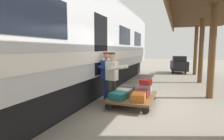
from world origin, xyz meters
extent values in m
plane|color=gray|center=(0.00, 0.00, 0.00)|extent=(60.00, 60.00, 0.00)
cylinder|color=brown|center=(-1.92, -8.45, 1.70)|extent=(0.24, 0.24, 3.40)
cylinder|color=brown|center=(-1.92, -5.07, 1.70)|extent=(0.24, 0.24, 3.40)
cylinder|color=brown|center=(-1.92, -1.69, 1.70)|extent=(0.24, 0.24, 3.40)
cube|color=brown|center=(-0.37, 0.00, 3.25)|extent=(0.08, 17.71, 0.30)
cube|color=#B7BABF|center=(3.23, 0.00, 2.35)|extent=(3.00, 17.30, 2.90)
cube|color=black|center=(3.23, 0.00, 0.45)|extent=(2.55, 16.44, 0.90)
cube|color=silver|center=(1.72, 0.00, 1.55)|extent=(0.03, 16.96, 0.36)
cube|color=black|center=(1.72, -6.06, 2.45)|extent=(0.02, 1.90, 0.84)
cube|color=black|center=(1.72, -3.03, 2.45)|extent=(0.02, 1.90, 0.84)
cube|color=black|center=(1.72, 3.03, 2.45)|extent=(0.02, 1.90, 0.84)
cube|color=black|center=(1.78, 0.00, 1.95)|extent=(0.12, 1.10, 2.00)
cube|color=brown|center=(0.59, 0.10, 0.26)|extent=(1.36, 1.86, 0.07)
cylinder|color=black|center=(0.05, 0.85, 0.11)|extent=(0.23, 0.05, 0.23)
cylinder|color=black|center=(1.14, 0.85, 0.11)|extent=(0.23, 0.05, 0.23)
cylinder|color=black|center=(0.05, -0.64, 0.11)|extent=(0.23, 0.05, 0.23)
cylinder|color=black|center=(1.14, -0.64, 0.11)|extent=(0.23, 0.05, 0.23)
cube|color=#9EA0A5|center=(0.29, -0.41, 0.45)|extent=(0.48, 0.55, 0.30)
cube|color=#4C515B|center=(0.90, -0.41, 0.40)|extent=(0.57, 0.54, 0.21)
cube|color=#1E666B|center=(0.90, 0.61, 0.40)|extent=(0.53, 0.60, 0.20)
cube|color=#CC6B23|center=(0.29, 0.61, 0.41)|extent=(0.43, 0.58, 0.22)
cube|color=beige|center=(0.90, 0.10, 0.40)|extent=(0.52, 0.55, 0.19)
cube|color=maroon|center=(0.29, 0.10, 0.41)|extent=(0.44, 0.47, 0.21)
cube|color=#AD231E|center=(0.26, -0.41, 0.68)|extent=(0.39, 0.49, 0.18)
cylinder|color=navy|center=(1.56, -0.03, 0.41)|extent=(0.16, 0.16, 0.82)
cylinder|color=navy|center=(1.50, 0.16, 0.41)|extent=(0.16, 0.16, 0.82)
cube|color=navy|center=(1.53, 0.06, 1.12)|extent=(0.41, 0.31, 0.60)
cylinder|color=tan|center=(1.53, 0.06, 1.45)|extent=(0.09, 0.09, 0.06)
sphere|color=tan|center=(1.53, 0.06, 1.59)|extent=(0.22, 0.22, 0.22)
cylinder|color=#A51919|center=(1.53, 0.06, 1.67)|extent=(0.21, 0.21, 0.06)
cylinder|color=navy|center=(1.78, -0.03, 1.22)|extent=(0.54, 0.25, 0.21)
cylinder|color=navy|center=(1.69, 0.28, 1.22)|extent=(0.54, 0.25, 0.21)
cylinder|color=#332D28|center=(1.24, 0.46, 0.41)|extent=(0.16, 0.16, 0.82)
cylinder|color=#332D28|center=(1.19, 0.27, 0.41)|extent=(0.16, 0.16, 0.82)
cube|color=silver|center=(1.21, 0.36, 1.12)|extent=(0.41, 0.31, 0.60)
cylinder|color=tan|center=(1.21, 0.36, 1.45)|extent=(0.09, 0.09, 0.06)
sphere|color=tan|center=(1.21, 0.36, 1.59)|extent=(0.22, 0.22, 0.22)
cylinder|color=#332D28|center=(1.21, 0.36, 1.67)|extent=(0.21, 0.21, 0.06)
cylinder|color=silver|center=(1.05, 0.58, 1.22)|extent=(0.54, 0.24, 0.21)
cylinder|color=silver|center=(0.96, 0.27, 1.22)|extent=(0.54, 0.24, 0.21)
cube|color=black|center=(-0.86, -9.12, 0.55)|extent=(1.36, 1.86, 0.70)
cube|color=black|center=(-0.86, -8.77, 1.05)|extent=(1.00, 0.84, 0.50)
cylinder|color=black|center=(-1.31, -8.52, 0.20)|extent=(0.12, 0.40, 0.40)
cylinder|color=black|center=(-0.41, -8.52, 0.20)|extent=(0.12, 0.40, 0.40)
cylinder|color=black|center=(-1.31, -9.72, 0.20)|extent=(0.12, 0.40, 0.40)
cylinder|color=black|center=(-0.41, -9.72, 0.20)|extent=(0.12, 0.40, 0.40)
camera|label=1|loc=(-0.75, 5.88, 1.80)|focal=29.72mm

